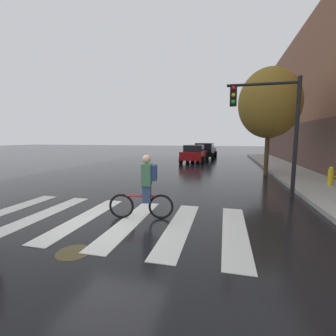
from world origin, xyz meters
TOP-DOWN VIEW (x-y plane):
  - ground_plane at (0.00, 0.00)m, footprint 120.00×120.00m
  - crosswalk_stripes at (-0.13, 0.00)m, footprint 6.97×3.47m
  - manhole_cover at (0.12, -1.72)m, footprint 0.64×0.64m
  - sedan_mid at (0.22, 15.16)m, footprint 2.24×4.51m
  - sedan_far at (0.75, 19.26)m, footprint 2.40×4.79m
  - cyclist at (0.83, 0.34)m, footprint 1.69×0.42m
  - traffic_light_near at (4.37, 3.71)m, footprint 2.47×0.28m
  - fire_hydrant at (7.16, 5.70)m, footprint 0.33×0.22m
  - street_tree_near at (5.13, 8.96)m, footprint 3.36×3.36m

SIDE VIEW (x-z plane):
  - ground_plane at x=0.00m, z-range 0.00..0.00m
  - manhole_cover at x=0.12m, z-range 0.00..0.01m
  - crosswalk_stripes at x=-0.13m, z-range 0.00..0.01m
  - fire_hydrant at x=7.16m, z-range 0.14..0.92m
  - sedan_mid at x=0.22m, z-range 0.02..1.56m
  - sedan_far at x=0.75m, z-range 0.03..1.65m
  - cyclist at x=0.83m, z-range 0.00..1.69m
  - traffic_light_near at x=4.37m, z-range 0.76..4.96m
  - street_tree_near at x=5.13m, z-range 1.05..7.03m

